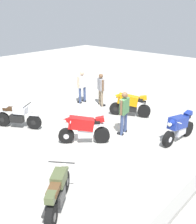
% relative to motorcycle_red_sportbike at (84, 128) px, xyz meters
% --- Properties ---
extents(ground_plane, '(40.00, 40.00, 0.00)m').
position_rel_motorcycle_red_sportbike_xyz_m(ground_plane, '(-0.95, -0.29, -0.59)').
color(ground_plane, '#ADAAA3').
extents(motorcycle_red_sportbike, '(1.49, 1.54, 1.14)m').
position_rel_motorcycle_red_sportbike_xyz_m(motorcycle_red_sportbike, '(0.00, 0.00, 0.00)').
color(motorcycle_red_sportbike, black).
rests_on(motorcycle_red_sportbike, ground).
extents(motorcycle_orange_sportbike, '(1.10, 1.81, 1.14)m').
position_rel_motorcycle_red_sportbike_xyz_m(motorcycle_orange_sportbike, '(-3.39, -0.30, 0.00)').
color(motorcycle_orange_sportbike, black).
rests_on(motorcycle_orange_sportbike, ground).
extents(motorcycle_blue_sportbike, '(1.96, 0.70, 1.14)m').
position_rel_motorcycle_red_sportbike_xyz_m(motorcycle_blue_sportbike, '(-2.53, 2.60, 0.00)').
color(motorcycle_blue_sportbike, black).
rests_on(motorcycle_blue_sportbike, ground).
extents(motorcycle_olive_vintage, '(1.68, 1.26, 1.07)m').
position_rel_motorcycle_red_sportbike_xyz_m(motorcycle_olive_vintage, '(2.99, 2.04, -0.11)').
color(motorcycle_olive_vintage, black).
rests_on(motorcycle_olive_vintage, ground).
extents(motorcycle_silver_cruiser, '(1.15, 1.87, 1.09)m').
position_rel_motorcycle_red_sportbike_xyz_m(motorcycle_silver_cruiser, '(0.90, -3.07, -0.07)').
color(motorcycle_silver_cruiser, black).
rests_on(motorcycle_silver_cruiser, ground).
extents(person_in_white_shirt, '(0.67, 0.31, 1.74)m').
position_rel_motorcycle_red_sportbike_xyz_m(person_in_white_shirt, '(-3.26, -3.34, 0.41)').
color(person_in_white_shirt, '#384772').
rests_on(person_in_white_shirt, ground).
extents(person_in_green_shirt, '(0.68, 0.39, 1.78)m').
position_rel_motorcycle_red_sportbike_xyz_m(person_in_green_shirt, '(-1.65, 0.65, 0.43)').
color(person_in_green_shirt, '#384772').
rests_on(person_in_green_shirt, ground).
extents(person_in_gray_shirt, '(0.48, 0.62, 1.70)m').
position_rel_motorcycle_red_sportbike_xyz_m(person_in_gray_shirt, '(-3.59, -2.28, 0.38)').
color(person_in_gray_shirt, gray).
rests_on(person_in_gray_shirt, ground).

